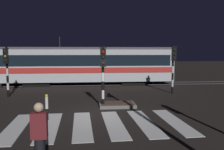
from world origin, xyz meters
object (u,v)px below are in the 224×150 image
object	(u,v)px
traffic_light_corner_far_right	(173,62)
bollard_island_edge	(47,107)
traffic_light_median_centre	(103,67)
tram	(86,65)
pedestrian_waiting_at_kerb	(40,139)
traffic_light_corner_far_left	(6,64)

from	to	relation	value
traffic_light_corner_far_right	bollard_island_edge	size ratio (longest dim) A/B	2.97
traffic_light_median_centre	tram	size ratio (longest dim) A/B	0.21
traffic_light_corner_far_right	traffic_light_median_centre	bearing A→B (deg)	-143.38
pedestrian_waiting_at_kerb	bollard_island_edge	size ratio (longest dim) A/B	1.54
bollard_island_edge	tram	bearing A→B (deg)	82.11
traffic_light_corner_far_right	traffic_light_median_centre	distance (m)	6.22
traffic_light_corner_far_right	pedestrian_waiting_at_kerb	size ratio (longest dim) A/B	1.93
bollard_island_edge	traffic_light_corner_far_left	bearing A→B (deg)	121.48
traffic_light_corner_far_right	traffic_light_median_centre	size ratio (longest dim) A/B	1.04
pedestrian_waiting_at_kerb	traffic_light_median_centre	bearing A→B (deg)	74.29
traffic_light_corner_far_left	traffic_light_median_centre	xyz separation A→B (m)	(5.82, -3.45, -0.01)
traffic_light_corner_far_right	bollard_island_edge	xyz separation A→B (m)	(-7.45, -5.74, -1.62)
traffic_light_corner_far_right	bollard_island_edge	bearing A→B (deg)	-142.41
traffic_light_corner_far_left	tram	distance (m)	7.37
traffic_light_median_centre	pedestrian_waiting_at_kerb	bearing A→B (deg)	-105.71
traffic_light_corner_far_right	pedestrian_waiting_at_kerb	xyz separation A→B (m)	(-6.83, -10.26, -1.30)
tram	bollard_island_edge	bearing A→B (deg)	-97.89
traffic_light_corner_far_left	traffic_light_corner_far_right	distance (m)	10.81
traffic_light_median_centre	bollard_island_edge	xyz separation A→B (m)	(-2.46, -2.03, -1.53)
tram	traffic_light_corner_far_right	bearing A→B (deg)	-41.60
tram	pedestrian_waiting_at_kerb	size ratio (longest dim) A/B	8.85
traffic_light_corner_far_left	traffic_light_median_centre	size ratio (longest dim) A/B	1.01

